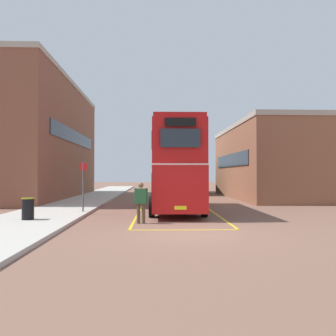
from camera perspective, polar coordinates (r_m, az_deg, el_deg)
name	(u,v)px	position (r m, az deg, el deg)	size (l,w,h in m)	color
ground_plane	(170,202)	(26.69, 0.31, -5.43)	(135.60, 135.60, 0.00)	brown
sidewalk_left	(88,199)	(29.54, -12.65, -4.85)	(4.00, 57.60, 0.14)	#B2ADA3
brick_building_left	(44,141)	(32.87, -19.26, 4.18)	(5.49, 19.99, 9.99)	brown
depot_building_right	(273,162)	(32.38, 16.47, 0.96)	(7.53, 15.66, 6.30)	brown
double_decker_bus	(175,166)	(20.18, 1.13, 0.29)	(2.89, 10.23, 4.75)	black
single_deck_bus	(191,178)	(38.29, 3.72, -1.64)	(3.87, 10.21, 3.02)	black
pedestrian_boarding	(141,200)	(14.89, -4.36, -5.09)	(0.56, 0.33, 1.71)	#473828
litter_bin	(28,209)	(16.20, -21.56, -6.09)	(0.53, 0.53, 0.91)	black
bus_stop_sign	(83,182)	(18.81, -13.46, -2.16)	(0.44, 0.08, 2.53)	#4C4C51
bay_marking_yellow	(177,214)	(18.39, 1.45, -7.41)	(4.31, 12.24, 0.01)	gold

